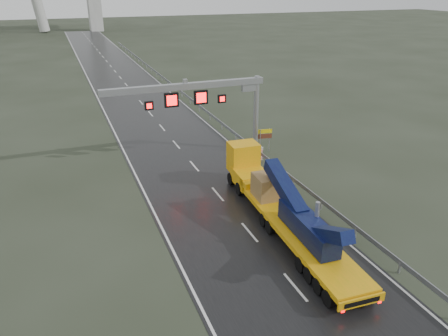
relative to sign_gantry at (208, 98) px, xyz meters
name	(u,v)px	position (x,y,z in m)	size (l,w,h in m)	color
ground	(278,267)	(-2.10, -17.99, -5.61)	(400.00, 400.00, 0.00)	#282E20
road	(141,102)	(-2.10, 22.01, -5.60)	(11.00, 200.00, 0.02)	black
guardrail	(207,112)	(4.00, 12.01, -4.91)	(0.20, 140.00, 1.40)	gray
sign_gantry	(208,98)	(0.00, 0.00, 0.00)	(14.90, 1.20, 7.42)	#B2B1AD
heavy_haul_truck	(275,197)	(0.34, -12.80, -4.03)	(3.37, 17.53, 4.09)	#FBA40D
exit_sign_pair	(265,136)	(5.33, -0.99, -3.98)	(1.35, 0.28, 2.34)	#9A9DA3
striped_barrier	(259,155)	(3.90, -2.71, -5.09)	(0.62, 0.33, 1.04)	red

